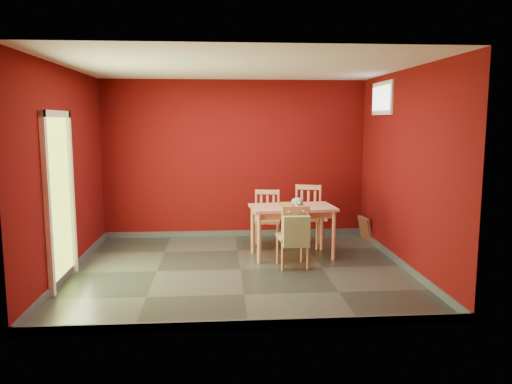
{
  "coord_description": "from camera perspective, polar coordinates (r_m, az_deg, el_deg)",
  "views": [
    {
      "loc": [
        -0.29,
        -6.58,
        2.01
      ],
      "look_at": [
        0.25,
        0.45,
        1.0
      ],
      "focal_mm": 35.0,
      "sensor_mm": 36.0,
      "label": 1
    }
  ],
  "objects": [
    {
      "name": "chair_far_right",
      "position": [
        8.12,
        5.84,
        -2.62
      ],
      "size": [
        0.57,
        0.57,
        0.98
      ],
      "color": "tan",
      "rests_on": "ground"
    },
    {
      "name": "dining_table",
      "position": [
        7.39,
        4.18,
        -2.35
      ],
      "size": [
        1.27,
        0.81,
        0.76
      ],
      "color": "tan",
      "rests_on": "ground"
    },
    {
      "name": "doorway",
      "position": [
        6.54,
        -21.6,
        -0.21
      ],
      "size": [
        0.06,
        1.01,
        2.13
      ],
      "color": "#B7D838",
      "rests_on": "ground"
    },
    {
      "name": "chair_near",
      "position": [
        6.89,
        4.27,
        -4.96
      ],
      "size": [
        0.44,
        0.44,
        0.88
      ],
      "color": "tan",
      "rests_on": "ground"
    },
    {
      "name": "ground",
      "position": [
        6.88,
        -1.81,
        -8.83
      ],
      "size": [
        4.5,
        4.5,
        0.0
      ],
      "primitive_type": "plane",
      "color": "#2D342D",
      "rests_on": "ground"
    },
    {
      "name": "cat",
      "position": [
        7.32,
        4.75,
        -0.97
      ],
      "size": [
        0.32,
        0.41,
        0.18
      ],
      "primitive_type": null,
      "rotation": [
        0.0,
        0.0,
        0.4
      ],
      "color": "slate",
      "rests_on": "table_runner"
    },
    {
      "name": "chair_far_left",
      "position": [
        8.0,
        1.24,
        -3.0
      ],
      "size": [
        0.48,
        0.48,
        0.91
      ],
      "color": "tan",
      "rests_on": "ground"
    },
    {
      "name": "table_runner",
      "position": [
        7.27,
        4.32,
        -2.2
      ],
      "size": [
        0.39,
        0.73,
        0.36
      ],
      "color": "olive",
      "rests_on": "dining_table"
    },
    {
      "name": "room_shell",
      "position": [
        6.87,
        -1.81,
        -8.43
      ],
      "size": [
        4.5,
        4.5,
        4.5
      ],
      "color": "#550908",
      "rests_on": "ground"
    },
    {
      "name": "picture_frame",
      "position": [
        8.67,
        12.36,
        -4.11
      ],
      "size": [
        0.18,
        0.41,
        0.4
      ],
      "color": "brown",
      "rests_on": "ground"
    },
    {
      "name": "outlet_plate",
      "position": [
        8.94,
        7.92,
        -2.96
      ],
      "size": [
        0.08,
        0.02,
        0.12
      ],
      "primitive_type": "cube",
      "color": "silver",
      "rests_on": "room_shell"
    },
    {
      "name": "window",
      "position": [
        7.99,
        14.2,
        10.35
      ],
      "size": [
        0.05,
        0.9,
        0.5
      ],
      "color": "white",
      "rests_on": "room_shell"
    },
    {
      "name": "tote_bag",
      "position": [
        6.66,
        4.65,
        -4.53
      ],
      "size": [
        0.35,
        0.2,
        0.49
      ],
      "color": "#899E65",
      "rests_on": "chair_near"
    }
  ]
}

